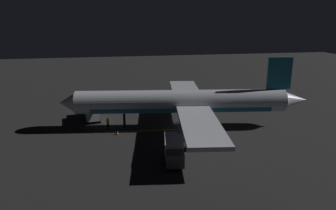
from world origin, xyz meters
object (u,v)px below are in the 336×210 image
object	(u,v)px
baggage_truck	(92,112)
traffic_cone_under_wing	(151,111)
catering_truck	(174,149)
ground_crew_worker	(108,123)
traffic_cone_near_left	(165,147)
airliner	(185,103)
traffic_cone_near_right	(117,133)

from	to	relation	value
baggage_truck	traffic_cone_under_wing	world-z (taller)	baggage_truck
catering_truck	ground_crew_worker	size ratio (longest dim) A/B	3.69
baggage_truck	traffic_cone_under_wing	xyz separation A→B (m)	(1.92, -9.99, -0.96)
ground_crew_worker	traffic_cone_near_left	bearing A→B (deg)	-141.74
airliner	baggage_truck	bearing A→B (deg)	66.74
ground_crew_worker	airliner	bearing A→B (deg)	-95.88
airliner	traffic_cone_near_right	size ratio (longest dim) A/B	67.76
baggage_truck	ground_crew_worker	bearing A→B (deg)	-152.54
catering_truck	traffic_cone_near_left	bearing A→B (deg)	7.21
catering_truck	traffic_cone_near_left	xyz separation A→B (m)	(3.23, 0.41, -1.01)
ground_crew_worker	traffic_cone_near_right	bearing A→B (deg)	-155.61
catering_truck	ground_crew_worker	bearing A→B (deg)	31.56
airliner	traffic_cone_near_left	xyz separation A→B (m)	(-7.83, 4.43, -3.51)
airliner	traffic_cone_near_right	world-z (taller)	airliner
catering_truck	ground_crew_worker	xyz separation A→B (m)	(12.25, 7.52, -0.38)
ground_crew_worker	baggage_truck	bearing A→B (deg)	27.46
baggage_truck	traffic_cone_near_right	bearing A→B (deg)	-153.64
baggage_truck	catering_truck	world-z (taller)	catering_truck
baggage_truck	ground_crew_worker	size ratio (longest dim) A/B	3.48
catering_truck	traffic_cone_near_right	xyz separation A→B (m)	(9.44, 6.25, -1.01)
baggage_truck	airliner	bearing A→B (deg)	-113.26
airliner	baggage_truck	xyz separation A→B (m)	(6.05, 14.08, -2.55)
ground_crew_worker	traffic_cone_under_wing	distance (m)	10.10
traffic_cone_near_right	traffic_cone_under_wing	size ratio (longest dim) A/B	1.00
traffic_cone_near_right	ground_crew_worker	bearing A→B (deg)	24.39
airliner	baggage_truck	size ratio (longest dim) A/B	6.16
airliner	catering_truck	size ratio (longest dim) A/B	5.81
airliner	traffic_cone_under_wing	xyz separation A→B (m)	(7.97, 4.09, -3.51)
baggage_truck	traffic_cone_near_right	distance (m)	8.62
catering_truck	traffic_cone_near_left	distance (m)	3.41
ground_crew_worker	catering_truck	bearing A→B (deg)	-148.44
airliner	ground_crew_worker	world-z (taller)	airliner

